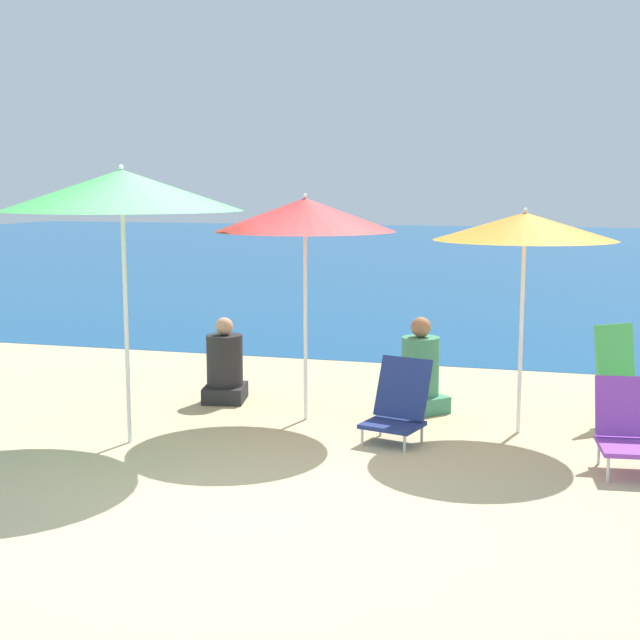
{
  "coord_description": "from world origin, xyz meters",
  "views": [
    {
      "loc": [
        2.34,
        -5.72,
        2.15
      ],
      "look_at": [
        0.25,
        1.68,
        1.0
      ],
      "focal_mm": 50.0,
      "sensor_mm": 36.0,
      "label": 1
    }
  ],
  "objects": [
    {
      "name": "beach_umbrella_orange",
      "position": [
        1.95,
        2.11,
        1.81
      ],
      "size": [
        1.57,
        1.57,
        1.98
      ],
      "color": "white",
      "rests_on": "ground"
    },
    {
      "name": "beach_chair_purple",
      "position": [
        2.83,
        1.27,
        0.32
      ],
      "size": [
        0.56,
        0.67,
        0.69
      ],
      "rotation": [
        0.0,
        0.0,
        0.12
      ],
      "color": "silver",
      "rests_on": "ground"
    },
    {
      "name": "beach_umbrella_green",
      "position": [
        -1.21,
        0.9,
        2.12
      ],
      "size": [
        1.99,
        1.99,
        2.33
      ],
      "color": "white",
      "rests_on": "ground"
    },
    {
      "name": "beach_umbrella_red",
      "position": [
        0.02,
        2.03,
        1.9
      ],
      "size": [
        1.65,
        1.65,
        2.09
      ],
      "color": "white",
      "rests_on": "ground"
    },
    {
      "name": "person_seated_far",
      "position": [
        -0.98,
        2.52,
        0.34
      ],
      "size": [
        0.49,
        0.55,
        0.86
      ],
      "rotation": [
        0.0,
        0.0,
        0.2
      ],
      "color": "#262628",
      "rests_on": "ground"
    },
    {
      "name": "sea_water",
      "position": [
        0.0,
        24.87,
        0.0
      ],
      "size": [
        60.0,
        40.0,
        0.01
      ],
      "color": "navy",
      "rests_on": "ground"
    },
    {
      "name": "ground_plane",
      "position": [
        0.0,
        0.0,
        0.0
      ],
      "size": [
        60.0,
        60.0,
        0.0
      ],
      "primitive_type": "plane",
      "color": "#C6B284"
    },
    {
      "name": "beach_chair_green",
      "position": [
        2.83,
        2.62,
        0.45
      ],
      "size": [
        0.63,
        0.64,
        0.92
      ],
      "rotation": [
        0.0,
        0.0,
        0.65
      ],
      "color": "silver",
      "rests_on": "ground"
    },
    {
      "name": "person_seated_near",
      "position": [
        0.99,
        2.63,
        0.37
      ],
      "size": [
        0.62,
        0.61,
        0.92
      ],
      "rotation": [
        0.0,
        0.0,
        0.83
      ],
      "color": "#3F8C66",
      "rests_on": "ground"
    },
    {
      "name": "water_bottle",
      "position": [
        0.93,
        2.14,
        0.11
      ],
      "size": [
        0.08,
        0.08,
        0.28
      ],
      "color": "silver",
      "rests_on": "ground"
    },
    {
      "name": "beach_chair_navy",
      "position": [
        0.98,
        1.57,
        0.32
      ],
      "size": [
        0.58,
        0.61,
        0.7
      ],
      "rotation": [
        0.0,
        0.0,
        -0.26
      ],
      "color": "silver",
      "rests_on": "ground"
    }
  ]
}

